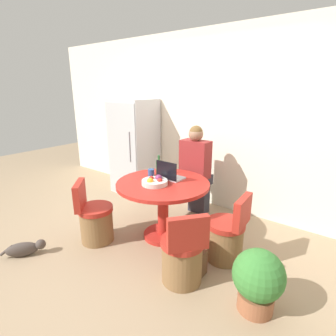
# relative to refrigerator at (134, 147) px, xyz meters

# --- Properties ---
(ground_plane) EXTENTS (12.00, 12.00, 0.00)m
(ground_plane) POSITION_rel_refrigerator_xyz_m (1.34, -1.13, -0.81)
(ground_plane) COLOR #9E8466
(wall_back) EXTENTS (7.00, 0.06, 2.60)m
(wall_back) POSITION_rel_refrigerator_xyz_m (1.34, 0.36, 0.49)
(wall_back) COLOR silver
(wall_back) RESTS_ON ground_plane
(refrigerator) EXTENTS (0.68, 0.63, 1.61)m
(refrigerator) POSITION_rel_refrigerator_xyz_m (0.00, 0.00, 0.00)
(refrigerator) COLOR silver
(refrigerator) RESTS_ON ground_plane
(dining_table) EXTENTS (1.10, 1.10, 0.72)m
(dining_table) POSITION_rel_refrigerator_xyz_m (1.34, -0.90, -0.27)
(dining_table) COLOR #B2261E
(dining_table) RESTS_ON ground_plane
(chair_right_side) EXTENTS (0.41, 0.41, 0.76)m
(chair_right_side) POSITION_rel_refrigerator_xyz_m (2.16, -0.85, -0.54)
(chair_right_side) COLOR brown
(chair_right_side) RESTS_ON ground_plane
(chair_near_left_corner) EXTENTS (0.47, 0.47, 0.76)m
(chair_near_left_corner) POSITION_rel_refrigerator_xyz_m (0.75, -1.47, -0.54)
(chair_near_left_corner) COLOR brown
(chair_near_left_corner) RESTS_ON ground_plane
(chair_near_right_corner) EXTENTS (0.47, 0.47, 0.76)m
(chair_near_right_corner) POSITION_rel_refrigerator_xyz_m (1.98, -1.42, -0.54)
(chair_near_right_corner) COLOR brown
(chair_near_right_corner) RESTS_ON ground_plane
(person_seated) EXTENTS (0.40, 0.37, 1.31)m
(person_seated) POSITION_rel_refrigerator_xyz_m (1.34, -0.13, -0.10)
(person_seated) COLOR #2D2D38
(person_seated) RESTS_ON ground_plane
(laptop) EXTENTS (0.29, 0.22, 0.23)m
(laptop) POSITION_rel_refrigerator_xyz_m (1.34, -0.77, -0.03)
(laptop) COLOR #B7B7BC
(laptop) RESTS_ON dining_table
(fruit_bowl) EXTENTS (0.30, 0.30, 0.10)m
(fruit_bowl) POSITION_rel_refrigerator_xyz_m (1.32, -1.02, -0.05)
(fruit_bowl) COLOR beige
(fruit_bowl) RESTS_ON dining_table
(coffee_cup) EXTENTS (0.08, 0.08, 0.09)m
(coffee_cup) POSITION_rel_refrigerator_xyz_m (1.09, -0.82, -0.04)
(coffee_cup) COLOR #2D4C84
(coffee_cup) RESTS_ON dining_table
(bottle) EXTENTS (0.07, 0.07, 0.25)m
(bottle) POSITION_rel_refrigerator_xyz_m (1.13, -0.71, 0.01)
(bottle) COLOR #23602D
(bottle) RESTS_ON dining_table
(cat) EXTENTS (0.31, 0.40, 0.16)m
(cat) POSITION_rel_refrigerator_xyz_m (0.37, -2.14, -0.72)
(cat) COLOR #473D38
(cat) RESTS_ON ground_plane
(potted_plant) EXTENTS (0.42, 0.42, 0.55)m
(potted_plant) POSITION_rel_refrigerator_xyz_m (2.66, -1.33, -0.51)
(potted_plant) COLOR #935638
(potted_plant) RESTS_ON ground_plane
(handbag) EXTENTS (0.30, 0.14, 0.26)m
(handbag) POSITION_rel_refrigerator_xyz_m (1.97, -1.24, -0.68)
(handbag) COLOR brown
(handbag) RESTS_ON ground_plane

